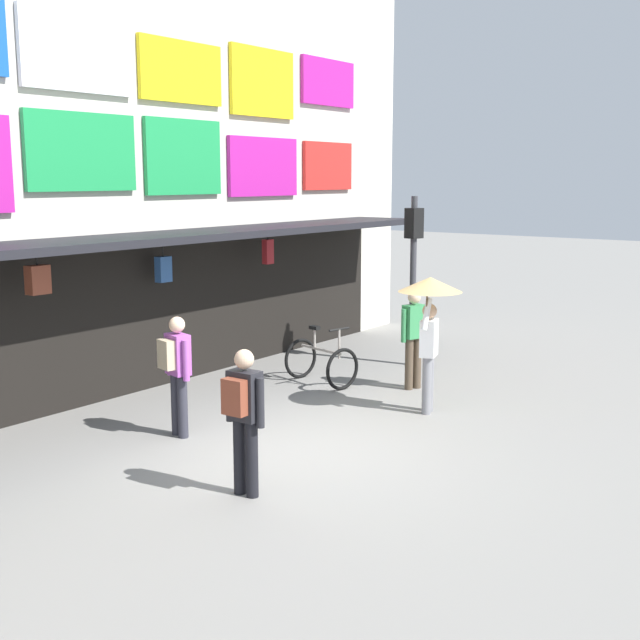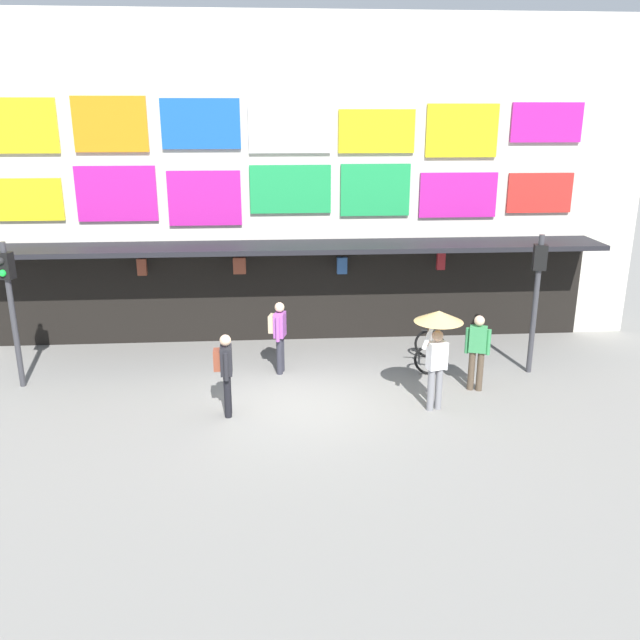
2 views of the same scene
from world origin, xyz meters
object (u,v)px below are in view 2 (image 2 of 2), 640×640
(pedestrian_in_white, at_px, (225,369))
(bicycle_parked, at_px, (430,350))
(traffic_light_far, at_px, (537,282))
(traffic_light_near, at_px, (9,292))
(pedestrian_in_blue, at_px, (279,332))
(pedestrian_with_umbrella, at_px, (438,332))
(pedestrian_in_black, at_px, (477,349))

(pedestrian_in_white, bearing_deg, bicycle_parked, 26.69)
(traffic_light_far, xyz_separation_m, pedestrian_in_white, (-6.82, -1.80, -1.16))
(traffic_light_near, bearing_deg, pedestrian_in_blue, 3.96)
(pedestrian_in_blue, xyz_separation_m, pedestrian_with_umbrella, (3.08, -2.20, 0.66))
(bicycle_parked, height_order, pedestrian_in_black, pedestrian_in_black)
(traffic_light_near, relative_size, pedestrian_with_umbrella, 1.54)
(pedestrian_in_blue, bearing_deg, bicycle_parked, 2.26)
(traffic_light_near, relative_size, pedestrian_in_black, 1.90)
(traffic_light_near, distance_m, pedestrian_in_white, 5.04)
(traffic_light_far, distance_m, bicycle_parked, 2.87)
(traffic_light_far, relative_size, pedestrian_with_umbrella, 1.54)
(traffic_light_far, relative_size, pedestrian_in_white, 1.90)
(bicycle_parked, distance_m, pedestrian_in_white, 5.18)
(traffic_light_far, bearing_deg, pedestrian_in_white, -165.20)
(pedestrian_in_black, height_order, pedestrian_with_umbrella, pedestrian_with_umbrella)
(bicycle_parked, bearing_deg, pedestrian_in_white, -153.31)
(pedestrian_in_blue, bearing_deg, pedestrian_in_black, -17.33)
(traffic_light_near, height_order, traffic_light_far, same)
(traffic_light_near, bearing_deg, pedestrian_in_black, -5.34)
(traffic_light_near, height_order, pedestrian_in_black, traffic_light_near)
(traffic_light_near, xyz_separation_m, pedestrian_in_white, (4.57, -1.78, -1.16))
(traffic_light_near, xyz_separation_m, traffic_light_far, (11.38, 0.02, 0.00))
(pedestrian_in_blue, distance_m, pedestrian_with_umbrella, 3.85)
(pedestrian_in_black, bearing_deg, pedestrian_in_blue, 162.67)
(pedestrian_in_white, bearing_deg, traffic_light_near, 158.68)
(bicycle_parked, distance_m, pedestrian_with_umbrella, 2.69)
(traffic_light_near, relative_size, bicycle_parked, 2.48)
(bicycle_parked, xyz_separation_m, pedestrian_in_black, (0.66, -1.45, 0.55))
(pedestrian_in_black, relative_size, pedestrian_with_umbrella, 0.81)
(bicycle_parked, distance_m, pedestrian_in_black, 1.68)
(pedestrian_in_blue, bearing_deg, pedestrian_in_white, -116.23)
(pedestrian_in_black, xyz_separation_m, pedestrian_in_white, (-5.26, -0.86, 0.04))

